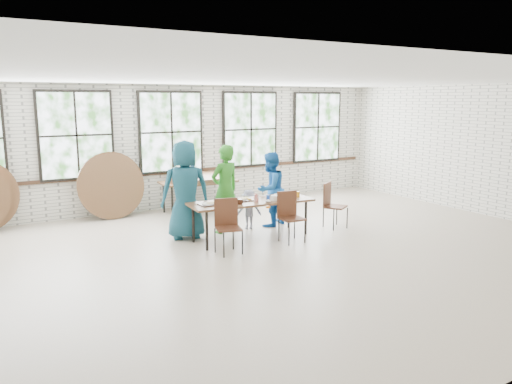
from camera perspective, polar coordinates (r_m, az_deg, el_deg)
room at (r=12.28m, az=-9.66°, el=6.55°), size 12.00×12.00×12.00m
dining_table at (r=9.56m, az=-0.56°, el=-1.30°), size 2.46×0.99×0.74m
chair_near_left at (r=8.73m, az=-3.30°, el=-3.34°), size 0.51×0.50×0.95m
chair_near_right at (r=9.43m, az=3.83°, el=-2.31°), size 0.44×0.43×0.95m
chair_spare at (r=10.52m, az=8.59°, el=-1.05°), size 0.57×0.57×0.95m
adult_teal at (r=9.62m, az=-8.08°, el=0.25°), size 1.04×0.80×1.90m
adult_green at (r=9.98m, az=-3.55°, el=0.34°), size 0.72×0.55×1.77m
toddler at (r=10.32m, az=-0.83°, el=-2.00°), size 0.60×0.45×0.82m
adult_blue at (r=10.51m, az=1.62°, el=0.31°), size 0.94×0.85×1.57m
storage_table at (r=11.99m, az=-6.60°, el=1.04°), size 1.83×0.84×0.74m
tabletop_clutter at (r=9.56m, az=-0.01°, el=-0.83°), size 2.06×0.64×0.11m
round_tops_stacked at (r=11.97m, az=-6.61°, el=1.60°), size 1.50×1.50×0.13m
round_tops_leaning at (r=11.44m, az=-22.77°, el=0.07°), size 4.29×0.41×1.50m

